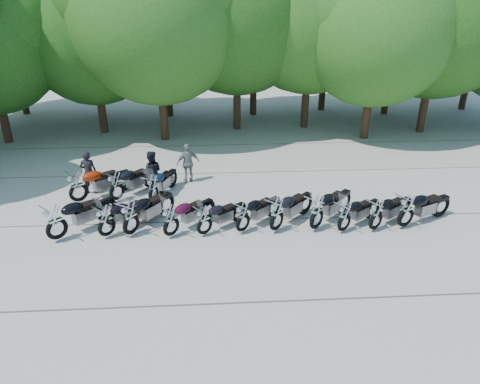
{
  "coord_description": "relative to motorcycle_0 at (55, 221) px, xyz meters",
  "views": [
    {
      "loc": [
        -0.82,
        -11.85,
        7.22
      ],
      "look_at": [
        0.0,
        1.5,
        1.1
      ],
      "focal_mm": 32.0,
      "sensor_mm": 36.0,
      "label": 1
    }
  ],
  "objects": [
    {
      "name": "motorcycle_4",
      "position": [
        4.73,
        0.04,
        -0.13
      ],
      "size": [
        2.05,
        1.77,
        1.18
      ],
      "primitive_type": null,
      "rotation": [
        0.0,
        0.0,
        2.22
      ],
      "color": "black",
      "rests_on": "ground"
    },
    {
      "name": "motorcycle_6",
      "position": [
        7.13,
        0.15,
        -0.04
      ],
      "size": [
        2.21,
        2.24,
        1.36
      ],
      "primitive_type": null,
      "rotation": [
        0.0,
        0.0,
        2.37
      ],
      "color": "black",
      "rests_on": "ground"
    },
    {
      "name": "motorcycle_13",
      "position": [
        2.75,
        2.62,
        -0.08
      ],
      "size": [
        1.44,
        2.34,
        1.27
      ],
      "primitive_type": null,
      "rotation": [
        0.0,
        0.0,
        2.78
      ],
      "color": "#0B1A31",
      "rests_on": "ground"
    },
    {
      "name": "rider_2",
      "position": [
        3.99,
        4.62,
        0.14
      ],
      "size": [
        1.09,
        0.74,
        1.71
      ],
      "primitive_type": "imported",
      "rotation": [
        0.0,
        0.0,
        3.5
      ],
      "color": "gray",
      "rests_on": "ground"
    },
    {
      "name": "rider_1",
      "position": [
        2.61,
        3.52,
        0.18
      ],
      "size": [
        0.94,
        0.77,
        1.79
      ],
      "primitive_type": "imported",
      "rotation": [
        0.0,
        0.0,
        3.25
      ],
      "color": "black",
      "rests_on": "ground"
    },
    {
      "name": "tree_11",
      "position": [
        2.2,
        15.95,
        4.78
      ],
      "size": [
        7.56,
        7.56,
        9.28
      ],
      "color": "#3A2614",
      "rests_on": "ground"
    },
    {
      "name": "tree_12",
      "position": [
        7.76,
        15.99,
        5.01
      ],
      "size": [
        7.88,
        7.88,
        9.67
      ],
      "color": "#3A2614",
      "rests_on": "ground"
    },
    {
      "name": "tree_3",
      "position": [
        2.39,
        10.76,
        5.6
      ],
      "size": [
        8.7,
        8.7,
        10.67
      ],
      "color": "#3A2614",
      "rests_on": "ground"
    },
    {
      "name": "motorcycle_9",
      "position": [
        10.45,
        0.0,
        -0.08
      ],
      "size": [
        2.27,
        1.84,
        1.28
      ],
      "primitive_type": null,
      "rotation": [
        0.0,
        0.0,
        2.16
      ],
      "color": "black",
      "rests_on": "ground"
    },
    {
      "name": "tree_7",
      "position": [
        17.16,
        11.31,
        5.67
      ],
      "size": [
        8.79,
        8.79,
        10.79
      ],
      "color": "#3A2614",
      "rests_on": "ground"
    },
    {
      "name": "motorcycle_1",
      "position": [
        1.55,
        0.12,
        -0.08
      ],
      "size": [
        2.05,
        2.11,
        1.27
      ],
      "primitive_type": null,
      "rotation": [
        0.0,
        0.0,
        2.38
      ],
      "color": "black",
      "rests_on": "ground"
    },
    {
      "name": "motorcycle_11",
      "position": [
        -0.09,
        2.81,
        0.01
      ],
      "size": [
        2.53,
        2.16,
        1.45
      ],
      "primitive_type": null,
      "rotation": [
        0.0,
        0.0,
        2.21
      ],
      "color": "#991F05",
      "rests_on": "ground"
    },
    {
      "name": "tree_10",
      "position": [
        -2.33,
        16.49,
        4.94
      ],
      "size": [
        7.78,
        7.78,
        9.55
      ],
      "color": "#3A2614",
      "rests_on": "ground"
    },
    {
      "name": "tree_5",
      "position": [
        10.57,
        12.73,
        5.86
      ],
      "size": [
        9.04,
        9.04,
        11.1
      ],
      "color": "#3A2614",
      "rests_on": "ground"
    },
    {
      "name": "motorcycle_7",
      "position": [
        8.48,
        0.17,
        -0.0
      ],
      "size": [
        2.34,
        2.33,
        1.43
      ],
      "primitive_type": null,
      "rotation": [
        0.0,
        0.0,
        2.35
      ],
      "color": "black",
      "rests_on": "ground"
    },
    {
      "name": "motorcycle_3",
      "position": [
        3.65,
        0.01,
        -0.07
      ],
      "size": [
        2.09,
        2.1,
        1.28
      ],
      "primitive_type": null,
      "rotation": [
        0.0,
        0.0,
        2.36
      ],
      "color": "#3E081E",
      "rests_on": "ground"
    },
    {
      "name": "tree_4",
      "position": [
        6.49,
        12.61,
        5.92
      ],
      "size": [
        9.13,
        9.13,
        11.2
      ],
      "color": "#3A2614",
      "rests_on": "ground"
    },
    {
      "name": "tree_6",
      "position": [
        13.51,
        10.34,
        5.1
      ],
      "size": [
        8.0,
        8.0,
        9.82
      ],
      "color": "#3A2614",
      "rests_on": "ground"
    },
    {
      "name": "tree_13",
      "position": [
        12.65,
        17.0,
        5.32
      ],
      "size": [
        8.31,
        8.31,
        10.2
      ],
      "color": "#3A2614",
      "rests_on": "ground"
    },
    {
      "name": "motorcycle_10",
      "position": [
        11.53,
        0.12,
        -0.02
      ],
      "size": [
        2.55,
        1.72,
        1.39
      ],
      "primitive_type": null,
      "rotation": [
        0.0,
        0.0,
        2.01
      ],
      "color": "black",
      "rests_on": "ground"
    },
    {
      "name": "ground",
      "position": [
        5.96,
        -0.48,
        -0.72
      ],
      "size": [
        90.0,
        90.0,
        0.0
      ],
      "primitive_type": "plane",
      "color": "#9E9B8F",
      "rests_on": "ground"
    },
    {
      "name": "motorcycle_5",
      "position": [
        6.0,
        0.15,
        -0.09
      ],
      "size": [
        2.09,
        2.03,
        1.26
      ],
      "primitive_type": null,
      "rotation": [
        0.0,
        0.0,
        2.33
      ],
      "color": "black",
      "rests_on": "ground"
    },
    {
      "name": "tree_2",
      "position": [
        -1.3,
        12.36,
        4.59
      ],
      "size": [
        7.31,
        7.31,
        8.97
      ],
      "color": "#3A2614",
      "rests_on": "ground"
    },
    {
      "name": "tree_14",
      "position": [
        16.64,
        15.62,
        5.11
      ],
      "size": [
        8.02,
        8.02,
        9.84
      ],
      "color": "#3A2614",
      "rests_on": "ground"
    },
    {
      "name": "motorcycle_0",
      "position": [
        0.0,
        0.0,
        0.0
      ],
      "size": [
        2.34,
        2.34,
        1.43
      ],
      "primitive_type": null,
      "rotation": [
        0.0,
        0.0,
        2.36
      ],
      "color": "black",
      "rests_on": "ground"
    },
    {
      "name": "tree_9",
      "position": [
        -7.57,
        17.11,
        4.8
      ],
      "size": [
        7.59,
        7.59,
        9.32
      ],
      "color": "#3A2614",
      "rests_on": "ground"
    },
    {
      "name": "rider_0",
      "position": [
        0.13,
        3.69,
        0.17
      ],
      "size": [
        0.66,
        0.44,
        1.78
      ],
      "primitive_type": "imported",
      "rotation": [
        0.0,
        0.0,
        3.12
      ],
      "color": "black",
      "rests_on": "ground"
    },
    {
      "name": "motorcycle_12",
      "position": [
        1.33,
        2.87,
        -0.04
      ],
      "size": [
        2.09,
        2.33,
        1.36
      ],
      "primitive_type": null,
      "rotation": [
        0.0,
        0.0,
        2.46
      ],
      "color": "black",
      "rests_on": "ground"
    },
    {
      "name": "motorcycle_2",
      "position": [
        2.32,
        0.18,
        -0.02
      ],
      "size": [
        2.01,
        2.44,
        1.39
      ],
      "primitive_type": null,
      "rotation": [
        0.0,
        0.0,
        2.54
      ],
      "color": "black",
      "rests_on": "ground"
    },
    {
      "name": "motorcycle_8",
      "position": [
        9.37,
        -0.02,
        -0.1
      ],
      "size": [
        2.16,
        1.79,
        1.23
      ],
      "primitive_type": null,
      "rotation": [
        0.0,
        0.0,
        2.18
      ],
      "color": "black",
      "rests_on": "ground"
    }
  ]
}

